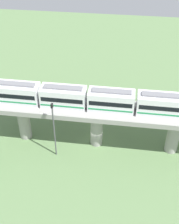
# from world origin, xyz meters

# --- Properties ---
(ground_plane) EXTENTS (120.00, 120.00, 0.00)m
(ground_plane) POSITION_xyz_m (0.00, 0.00, 0.00)
(ground_plane) COLOR #5B7A4C
(viaduct) EXTENTS (5.20, 35.80, 6.96)m
(viaduct) POSITION_xyz_m (0.00, 0.00, 5.49)
(viaduct) COLOR #999691
(viaduct) RESTS_ON ground
(train) EXTENTS (2.64, 27.45, 3.24)m
(train) POSITION_xyz_m (0.00, 1.47, 8.50)
(train) COLOR white
(train) RESTS_ON viaduct
(parked_car_orange) EXTENTS (2.64, 4.48, 1.76)m
(parked_car_orange) POSITION_xyz_m (8.16, 5.80, 0.74)
(parked_car_orange) COLOR orange
(parked_car_orange) RESTS_ON ground
(parked_car_yellow) EXTENTS (2.46, 4.44, 1.76)m
(parked_car_yellow) POSITION_xyz_m (9.19, -4.44, 0.74)
(parked_car_yellow) COLOR yellow
(parked_car_yellow) RESTS_ON ground
(signal_post) EXTENTS (0.44, 0.28, 9.56)m
(signal_post) POSITION_xyz_m (-3.40, 5.78, 5.30)
(signal_post) COLOR #4C4C51
(signal_post) RESTS_ON ground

